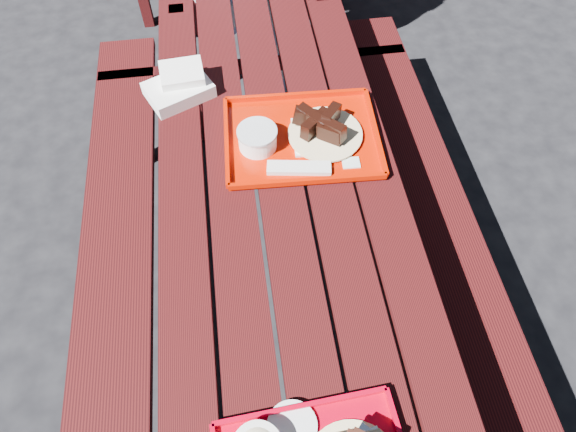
% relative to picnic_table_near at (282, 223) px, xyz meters
% --- Properties ---
extents(ground, '(60.00, 60.00, 0.00)m').
position_rel_picnic_table_near_xyz_m(ground, '(0.00, 0.00, -0.56)').
color(ground, black).
rests_on(ground, ground).
extents(picnic_table_near, '(1.41, 2.40, 0.75)m').
position_rel_picnic_table_near_xyz_m(picnic_table_near, '(0.00, 0.00, 0.00)').
color(picnic_table_near, '#3A0B0B').
rests_on(picnic_table_near, ground).
extents(far_tray, '(0.51, 0.41, 0.08)m').
position_rel_picnic_table_near_xyz_m(far_tray, '(0.08, 0.18, 0.21)').
color(far_tray, '#B81400').
rests_on(far_tray, picnic_table_near).
extents(white_cloth, '(0.26, 0.23, 0.09)m').
position_rel_picnic_table_near_xyz_m(white_cloth, '(-0.29, 0.46, 0.23)').
color(white_cloth, white).
rests_on(white_cloth, picnic_table_near).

